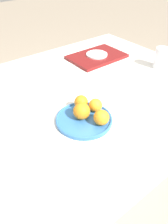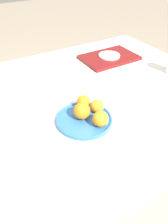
# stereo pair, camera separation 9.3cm
# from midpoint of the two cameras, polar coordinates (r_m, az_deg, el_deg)

# --- Properties ---
(ground_plane) EXTENTS (12.00, 12.00, 0.00)m
(ground_plane) POSITION_cam_midpoint_polar(r_m,az_deg,el_deg) (1.74, 0.98, -14.18)
(ground_plane) COLOR gray
(table) EXTENTS (1.44, 0.97, 0.75)m
(table) POSITION_cam_midpoint_polar(r_m,az_deg,el_deg) (1.46, 1.13, -5.14)
(table) COLOR silver
(table) RESTS_ON ground_plane
(fruit_platter) EXTENTS (0.25, 0.25, 0.02)m
(fruit_platter) POSITION_cam_midpoint_polar(r_m,az_deg,el_deg) (0.96, 2.79, -2.02)
(fruit_platter) COLOR #336BAD
(fruit_platter) RESTS_ON table
(orange_0) EXTENTS (0.07, 0.07, 0.07)m
(orange_0) POSITION_cam_midpoint_polar(r_m,az_deg,el_deg) (0.94, 2.28, 0.18)
(orange_0) COLOR orange
(orange_0) RESTS_ON fruit_platter
(orange_1) EXTENTS (0.07, 0.07, 0.07)m
(orange_1) POSITION_cam_midpoint_polar(r_m,az_deg,el_deg) (0.91, 7.24, -1.91)
(orange_1) COLOR orange
(orange_1) RESTS_ON fruit_platter
(orange_2) EXTENTS (0.06, 0.06, 0.06)m
(orange_2) POSITION_cam_midpoint_polar(r_m,az_deg,el_deg) (0.98, 6.17, 1.44)
(orange_2) COLOR orange
(orange_2) RESTS_ON fruit_platter
(orange_3) EXTENTS (0.06, 0.06, 0.06)m
(orange_3) POSITION_cam_midpoint_polar(r_m,az_deg,el_deg) (1.00, 2.52, 2.57)
(orange_3) COLOR orange
(orange_3) RESTS_ON fruit_platter
(serving_tray) EXTENTS (0.37, 0.25, 0.02)m
(serving_tray) POSITION_cam_midpoint_polar(r_m,az_deg,el_deg) (1.52, 8.40, 13.84)
(serving_tray) COLOR maroon
(serving_tray) RESTS_ON table
(side_plate) EXTENTS (0.14, 0.14, 0.01)m
(side_plate) POSITION_cam_midpoint_polar(r_m,az_deg,el_deg) (1.52, 8.45, 14.36)
(side_plate) COLOR white
(side_plate) RESTS_ON serving_tray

